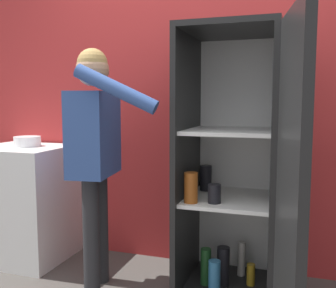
% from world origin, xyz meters
% --- Properties ---
extents(wall_back, '(7.00, 0.06, 2.55)m').
position_xyz_m(wall_back, '(0.00, 0.98, 1.27)').
color(wall_back, '#B72D2D').
rests_on(wall_back, ground_plane).
extents(refrigerator, '(0.77, 1.26, 1.71)m').
position_xyz_m(refrigerator, '(0.33, 0.51, 0.83)').
color(refrigerator, black).
rests_on(refrigerator, ground_plane).
extents(person, '(0.66, 0.55, 1.58)m').
position_xyz_m(person, '(-0.59, 0.35, 1.00)').
color(person, '#262628').
rests_on(person, ground_plane).
extents(counter, '(0.69, 0.61, 0.89)m').
position_xyz_m(counter, '(-1.39, 0.63, 0.45)').
color(counter, white).
rests_on(counter, ground_plane).
extents(bowl, '(0.21, 0.21, 0.08)m').
position_xyz_m(bowl, '(-1.36, 0.66, 0.93)').
color(bowl, white).
rests_on(bowl, counter).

